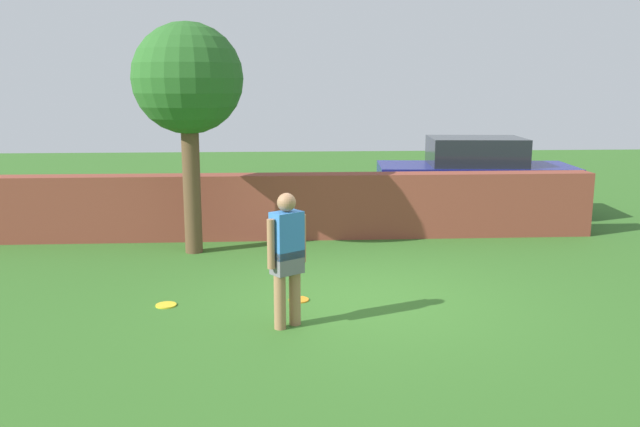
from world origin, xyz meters
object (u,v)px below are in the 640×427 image
object	(u,v)px
tree	(188,82)
car	(475,177)
person	(287,254)
frisbee_yellow	(166,305)
frisbee_orange	(299,300)

from	to	relation	value
tree	car	world-z (taller)	tree
person	car	world-z (taller)	car
tree	frisbee_yellow	size ratio (longest dim) A/B	14.31
frisbee_orange	frisbee_yellow	size ratio (longest dim) A/B	1.00
frisbee_yellow	person	bearing A→B (deg)	-28.03
frisbee_orange	frisbee_yellow	distance (m)	1.75
person	frisbee_orange	size ratio (longest dim) A/B	6.00
tree	person	distance (m)	4.45
tree	frisbee_orange	bearing A→B (deg)	-57.38
car	person	bearing A→B (deg)	62.38
person	frisbee_yellow	distance (m)	2.00
frisbee_orange	car	bearing A→B (deg)	54.41
tree	frisbee_yellow	world-z (taller)	tree
tree	frisbee_yellow	xyz separation A→B (m)	(-0.01, -2.81, -2.88)
frisbee_orange	frisbee_yellow	bearing A→B (deg)	-176.37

